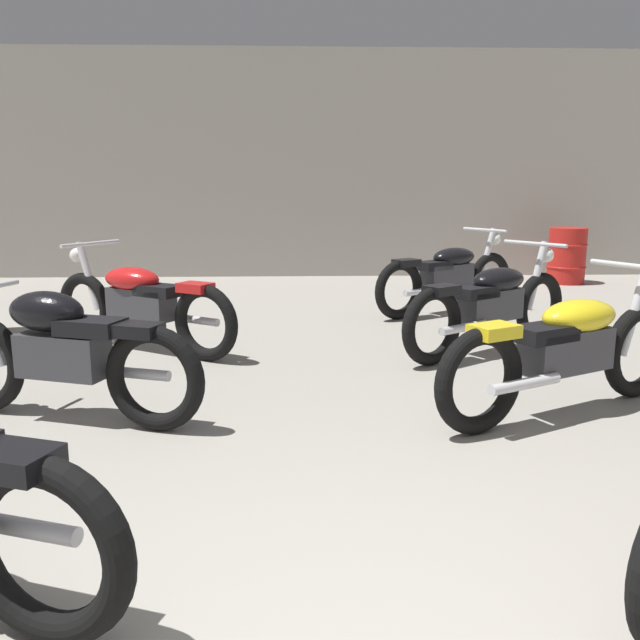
# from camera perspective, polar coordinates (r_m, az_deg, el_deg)

# --- Properties ---
(back_wall) EXTENTS (13.26, 0.24, 3.60)m
(back_wall) POSITION_cam_1_polar(r_m,az_deg,el_deg) (11.19, -1.26, 12.99)
(back_wall) COLOR #9E998E
(back_wall) RESTS_ON ground
(motorcycle_left_row_1) EXTENTS (1.90, 0.76, 0.88)m
(motorcycle_left_row_1) POSITION_cam_1_polar(r_m,az_deg,el_deg) (4.59, -21.06, -2.51)
(motorcycle_left_row_1) COLOR black
(motorcycle_left_row_1) RESTS_ON ground
(motorcycle_left_row_2) EXTENTS (1.89, 1.25, 0.97)m
(motorcycle_left_row_2) POSITION_cam_1_polar(r_m,az_deg,el_deg) (6.34, -15.01, 1.51)
(motorcycle_left_row_2) COLOR black
(motorcycle_left_row_2) RESTS_ON ground
(motorcycle_right_row_1) EXTENTS (1.98, 1.14, 0.97)m
(motorcycle_right_row_1) POSITION_cam_1_polar(r_m,az_deg,el_deg) (4.71, 20.29, -2.21)
(motorcycle_right_row_1) COLOR black
(motorcycle_right_row_1) RESTS_ON ground
(motorcycle_right_row_2) EXTENTS (1.83, 1.34, 0.97)m
(motorcycle_right_row_2) POSITION_cam_1_polar(r_m,az_deg,el_deg) (6.25, 14.34, 1.41)
(motorcycle_right_row_2) COLOR black
(motorcycle_right_row_2) RESTS_ON ground
(motorcycle_right_row_3) EXTENTS (1.89, 1.26, 0.97)m
(motorcycle_right_row_3) POSITION_cam_1_polar(r_m,az_deg,el_deg) (8.11, 10.81, 3.81)
(motorcycle_right_row_3) COLOR black
(motorcycle_right_row_3) RESTS_ON ground
(oil_drum) EXTENTS (0.59, 0.59, 0.85)m
(oil_drum) POSITION_cam_1_polar(r_m,az_deg,el_deg) (11.01, 20.20, 5.15)
(oil_drum) COLOR red
(oil_drum) RESTS_ON ground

